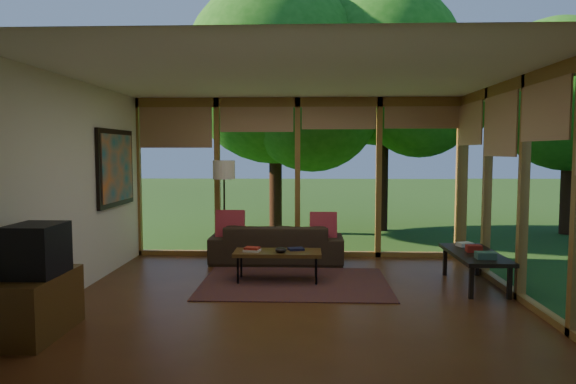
{
  "coord_description": "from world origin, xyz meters",
  "views": [
    {
      "loc": [
        0.17,
        -6.21,
        1.8
      ],
      "look_at": [
        -0.09,
        0.7,
        1.25
      ],
      "focal_mm": 32.0,
      "sensor_mm": 36.0,
      "label": 1
    }
  ],
  "objects_px": {
    "media_cabinet": "(37,305)",
    "coffee_table": "(278,254)",
    "side_console": "(475,256)",
    "sofa": "(277,243)",
    "floor_lamp": "(224,176)",
    "television": "(37,250)"
  },
  "relations": [
    {
      "from": "media_cabinet",
      "to": "coffee_table",
      "type": "bearing_deg",
      "value": 44.24
    },
    {
      "from": "side_console",
      "to": "sofa",
      "type": "bearing_deg",
      "value": 152.92
    },
    {
      "from": "sofa",
      "to": "coffee_table",
      "type": "height_order",
      "value": "sofa"
    },
    {
      "from": "floor_lamp",
      "to": "coffee_table",
      "type": "bearing_deg",
      "value": -53.6
    },
    {
      "from": "sofa",
      "to": "side_console",
      "type": "bearing_deg",
      "value": 152.83
    },
    {
      "from": "television",
      "to": "floor_lamp",
      "type": "bearing_deg",
      "value": 69.87
    },
    {
      "from": "media_cabinet",
      "to": "floor_lamp",
      "type": "bearing_deg",
      "value": 69.58
    },
    {
      "from": "coffee_table",
      "to": "side_console",
      "type": "bearing_deg",
      "value": -3.31
    },
    {
      "from": "sofa",
      "to": "television",
      "type": "distance_m",
      "value": 4.06
    },
    {
      "from": "television",
      "to": "coffee_table",
      "type": "distance_m",
      "value": 3.13
    },
    {
      "from": "media_cabinet",
      "to": "floor_lamp",
      "type": "height_order",
      "value": "floor_lamp"
    },
    {
      "from": "sofa",
      "to": "media_cabinet",
      "type": "xyz_separation_m",
      "value": [
        -2.14,
        -3.41,
        -0.01
      ]
    },
    {
      "from": "floor_lamp",
      "to": "side_console",
      "type": "height_order",
      "value": "floor_lamp"
    },
    {
      "from": "sofa",
      "to": "side_console",
      "type": "relative_size",
      "value": 1.52
    },
    {
      "from": "sofa",
      "to": "media_cabinet",
      "type": "bearing_deg",
      "value": 57.77
    },
    {
      "from": "sofa",
      "to": "media_cabinet",
      "type": "distance_m",
      "value": 4.03
    },
    {
      "from": "floor_lamp",
      "to": "side_console",
      "type": "distance_m",
      "value": 3.99
    },
    {
      "from": "media_cabinet",
      "to": "television",
      "type": "bearing_deg",
      "value": 0.0
    },
    {
      "from": "media_cabinet",
      "to": "floor_lamp",
      "type": "xyz_separation_m",
      "value": [
        1.29,
        3.45,
        1.11
      ]
    },
    {
      "from": "coffee_table",
      "to": "sofa",
      "type": "bearing_deg",
      "value": 93.96
    },
    {
      "from": "floor_lamp",
      "to": "side_console",
      "type": "xyz_separation_m",
      "value": [
        3.58,
        -1.43,
        -1.0
      ]
    },
    {
      "from": "sofa",
      "to": "coffee_table",
      "type": "distance_m",
      "value": 1.25
    }
  ]
}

